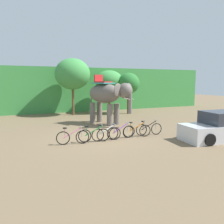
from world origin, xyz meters
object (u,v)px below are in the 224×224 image
(bike_white, at_px, (106,134))
(bike_orange, at_px, (137,130))
(tree_far_left, at_px, (72,74))
(bike_black, at_px, (149,129))
(tree_center_right, at_px, (129,84))
(tree_center, at_px, (109,81))
(bike_purple, at_px, (120,132))
(bike_pink, at_px, (73,137))
(parked_car, at_px, (219,128))
(elephant, at_px, (108,95))
(bike_green, at_px, (94,135))

(bike_white, xyz_separation_m, bike_orange, (1.98, 0.09, 0.00))
(tree_far_left, xyz_separation_m, bike_black, (2.09, -10.38, -3.58))
(tree_center_right, distance_m, bike_white, 11.48)
(tree_center, distance_m, bike_white, 11.91)
(bike_purple, height_order, bike_black, same)
(bike_pink, xyz_separation_m, bike_orange, (3.87, 0.08, 0.00))
(parked_car, bearing_deg, bike_pink, 163.37)
(tree_center_right, distance_m, bike_orange, 10.47)
(tree_center, relative_size, bike_pink, 2.60)
(elephant, bearing_deg, bike_green, -120.33)
(bike_black, height_order, parked_car, parked_car)
(bike_pink, height_order, bike_orange, same)
(bike_pink, bearing_deg, tree_center_right, 48.98)
(tree_center, bearing_deg, tree_center_right, -39.22)
(bike_white, distance_m, parked_car, 6.34)
(tree_far_left, relative_size, bike_purple, 3.20)
(elephant, distance_m, bike_black, 4.90)
(tree_center, bearing_deg, bike_orange, -104.07)
(bike_white, relative_size, bike_purple, 1.00)
(bike_green, bearing_deg, elephant, 59.67)
(bike_black, relative_size, parked_car, 0.39)
(elephant, distance_m, bike_pink, 6.34)
(bike_pink, xyz_separation_m, parked_car, (7.78, -2.32, 0.26))
(bike_green, relative_size, bike_white, 0.99)
(tree_center_right, relative_size, bike_pink, 2.43)
(tree_center, height_order, bike_green, tree_center)
(bike_green, height_order, bike_purple, same)
(bike_black, bearing_deg, bike_orange, -172.54)
(bike_pink, height_order, bike_white, same)
(bike_white, height_order, bike_orange, same)
(tree_center, xyz_separation_m, bike_purple, (-3.71, -10.50, -2.91))
(elephant, xyz_separation_m, bike_green, (-2.72, -4.65, -1.82))
(tree_center_right, relative_size, bike_white, 2.41)
(parked_car, bearing_deg, bike_orange, 148.39)
(tree_center_right, relative_size, elephant, 1.00)
(bike_purple, relative_size, bike_black, 1.00)
(tree_far_left, xyz_separation_m, bike_green, (-1.51, -10.56, -3.58))
(bike_pink, bearing_deg, bike_orange, 1.24)
(tree_center_right, bearing_deg, bike_green, -126.71)
(tree_center_right, relative_size, bike_purple, 2.42)
(tree_center_right, xyz_separation_m, bike_purple, (-5.29, -9.20, -2.67))
(bike_green, xyz_separation_m, bike_black, (3.60, 0.18, 0.00))
(bike_purple, relative_size, bike_orange, 1.01)
(bike_white, height_order, parked_car, parked_car)
(tree_far_left, distance_m, bike_orange, 11.15)
(bike_purple, distance_m, parked_car, 5.54)
(tree_center, xyz_separation_m, bike_white, (-4.61, -10.58, -2.91))
(elephant, xyz_separation_m, bike_purple, (-1.10, -4.58, -1.82))
(bike_pink, bearing_deg, bike_green, 0.84)
(bike_green, xyz_separation_m, bike_purple, (1.62, 0.07, 0.00))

